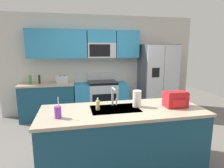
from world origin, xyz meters
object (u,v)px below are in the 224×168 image
Objects in this scene: range_oven at (101,98)px; refrigerator at (157,79)px; sink_faucet at (113,95)px; bottle_green at (30,79)px; drink_cup_purple at (58,112)px; paper_towel_roll at (137,99)px; backpack at (176,99)px; toaster at (63,79)px; pepper_mill at (39,79)px; soap_dispenser at (98,105)px.

refrigerator is (1.54, -0.07, 0.48)m from range_oven.
refrigerator is at bearing 50.80° from sink_faucet.
bottle_green is at bearing 178.33° from range_oven.
sink_faucet reaches higher than drink_cup_purple.
sink_faucet is (-0.14, -2.13, 0.62)m from range_oven.
backpack is (0.55, -0.13, -0.00)m from paper_towel_roll.
paper_towel_roll is (1.91, -2.30, 0.02)m from bottle_green.
bottle_green is at bearing 172.32° from toaster.
backpack is at bearing -53.78° from toaster.
pepper_mill is 0.87× the size of paper_towel_roll.
toaster is at bearing 126.22° from backpack.
toaster is 2.87m from backpack.
soap_dispenser is at bearing -151.23° from sink_faucet.
refrigerator is 8.85× the size of pepper_mill.
backpack is (1.65, 0.11, 0.04)m from drink_cup_purple.
bottle_green is at bearing 119.93° from soap_dispenser.
toaster is at bearing 111.59° from sink_faucet.
sink_faucet reaches higher than range_oven.
sink_faucet is at bearing -93.75° from range_oven.
soap_dispenser is at bearing -75.54° from toaster.
paper_towel_roll reaches higher than soap_dispenser.
sink_faucet is at bearing 164.66° from backpack.
refrigerator is 2.44m from backpack.
soap_dispenser is at bearing -60.07° from bottle_green.
soap_dispenser is at bearing -131.30° from refrigerator.
pepper_mill is at bearing 178.69° from refrigerator.
pepper_mill is 1.23× the size of soap_dispenser.
refrigerator is 9.01× the size of bottle_green.
backpack is (0.74, -2.37, 0.57)m from range_oven.
pepper_mill is at bearing 103.56° from drink_cup_purple.
refrigerator reaches higher than backpack.
bottle_green is 2.66m from drink_cup_purple.
range_oven is 2.55m from backpack.
bottle_green is at bearing 107.87° from drink_cup_purple.
drink_cup_purple is at bearing -135.48° from refrigerator.
toaster is 1.17× the size of paper_towel_roll.
paper_towel_roll is at bearing -121.87° from refrigerator.
paper_towel_roll reaches higher than pepper_mill.
range_oven is at bearing -1.67° from bottle_green.
backpack is (-0.80, -2.30, 0.09)m from refrigerator.
bottle_green is at bearing 126.02° from sink_faucet.
bottle_green is 1.21× the size of soap_dispenser.
soap_dispenser is at bearing -99.77° from range_oven.
drink_cup_purple reaches higher than soap_dispenser.
range_oven reaches higher than soap_dispenser.
sink_faucet reaches higher than pepper_mill.
pepper_mill is 2.53m from sink_faucet.
drink_cup_purple is 1.65m from backpack.
toaster is at bearing 117.70° from paper_towel_roll.
toaster is at bearing 179.55° from refrigerator.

